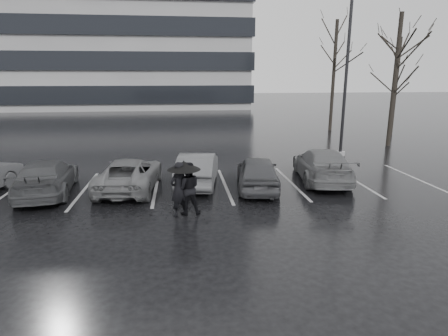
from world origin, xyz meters
name	(u,v)px	position (x,y,z in m)	size (l,w,h in m)	color
ground	(217,206)	(0.00, 0.00, 0.00)	(160.00, 160.00, 0.00)	black
office_building	(29,3)	(-22.00, 48.00, 14.34)	(61.00, 26.00, 29.00)	gray
car_main	(257,172)	(1.81, 1.86, 0.66)	(1.56, 3.88, 1.32)	black
car_west_a	(198,169)	(-0.50, 2.72, 0.67)	(1.43, 4.09, 1.35)	#303033
car_west_b	(130,174)	(-3.19, 2.39, 0.62)	(2.06, 4.46, 1.24)	#47474A
car_west_c	(47,177)	(-6.23, 2.16, 0.65)	(1.83, 4.51, 1.31)	black
car_east	(322,165)	(4.77, 2.71, 0.69)	(1.92, 4.73, 1.37)	#47474A
pedestrian_left	(179,189)	(-1.28, -0.71, 0.88)	(0.65, 0.42, 1.77)	black
pedestrian_right	(187,188)	(-1.00, -0.59, 0.86)	(0.84, 0.65, 1.73)	black
umbrella	(184,166)	(-1.09, -0.64, 1.63)	(1.06, 1.06, 1.79)	black
lamp_post	(346,76)	(7.75, 7.55, 4.35)	(0.52, 0.52, 9.51)	gray
stall_stripes	(191,186)	(-0.80, 2.50, 0.00)	(19.72, 5.00, 0.00)	#98989A
tree_east	(395,81)	(12.00, 10.00, 4.00)	(0.26, 0.26, 8.00)	black
tree_ne	(395,87)	(14.50, 14.00, 3.50)	(0.26, 0.26, 7.00)	black
tree_north	(334,77)	(11.00, 17.00, 4.25)	(0.26, 0.26, 8.50)	black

